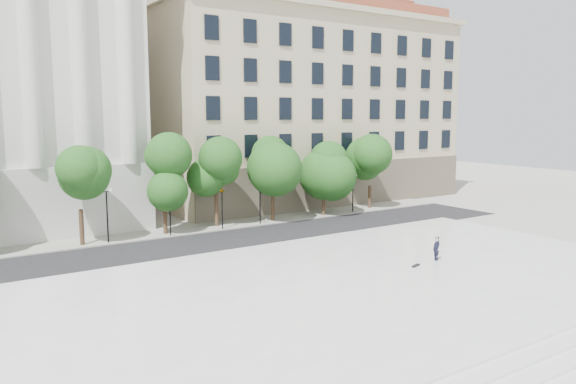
{
  "coord_description": "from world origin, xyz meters",
  "views": [
    {
      "loc": [
        -19.37,
        -21.17,
        10.1
      ],
      "look_at": [
        1.59,
        10.0,
        4.91
      ],
      "focal_mm": 35.0,
      "sensor_mm": 36.0,
      "label": 1
    }
  ],
  "objects_px": {
    "traffic_light_east": "(222,189)",
    "skateboard": "(416,265)",
    "person_lying": "(436,257)",
    "traffic_light_west": "(169,193)"
  },
  "relations": [
    {
      "from": "traffic_light_east",
      "to": "traffic_light_west",
      "type": "bearing_deg",
      "value": -180.0
    },
    {
      "from": "person_lying",
      "to": "skateboard",
      "type": "relative_size",
      "value": 1.85
    },
    {
      "from": "traffic_light_east",
      "to": "person_lying",
      "type": "bearing_deg",
      "value": -71.49
    },
    {
      "from": "traffic_light_west",
      "to": "skateboard",
      "type": "height_order",
      "value": "traffic_light_west"
    },
    {
      "from": "traffic_light_west",
      "to": "skateboard",
      "type": "xyz_separation_m",
      "value": [
        8.93,
        -18.99,
        -3.22
      ]
    },
    {
      "from": "traffic_light_east",
      "to": "skateboard",
      "type": "relative_size",
      "value": 4.91
    },
    {
      "from": "person_lying",
      "to": "traffic_light_west",
      "type": "bearing_deg",
      "value": 118.35
    },
    {
      "from": "traffic_light_west",
      "to": "skateboard",
      "type": "relative_size",
      "value": 4.92
    },
    {
      "from": "traffic_light_west",
      "to": "traffic_light_east",
      "type": "distance_m",
      "value": 4.84
    },
    {
      "from": "traffic_light_east",
      "to": "person_lying",
      "type": "distance_m",
      "value": 19.99
    }
  ]
}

